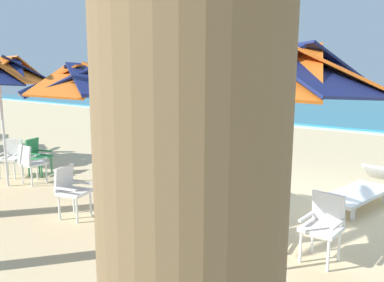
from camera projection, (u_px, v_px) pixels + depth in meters
ground_plane at (309, 212)px, 6.55m from camera, size 80.00×80.00×0.00m
beach_umbrella_0 at (277, 72)px, 4.18m from camera, size 2.44×2.44×2.76m
plastic_chair_0 at (323, 223)px, 4.80m from camera, size 0.45×0.48×0.87m
plastic_chair_1 at (232, 215)px, 5.08m from camera, size 0.51×0.54×0.87m
plastic_chair_2 at (205, 254)px, 3.97m from camera, size 0.47×0.49×0.87m
beach_umbrella_1 at (96, 81)px, 5.85m from camera, size 2.37×2.37×2.59m
plastic_chair_3 at (71, 188)px, 6.25m from camera, size 0.57×0.55×0.87m
plastic_chair_4 at (12, 156)px, 8.77m from camera, size 0.62×0.63×0.87m
plastic_chair_5 at (31, 162)px, 8.16m from camera, size 0.47×0.50×0.87m
plastic_chair_6 at (37, 154)px, 8.90m from camera, size 0.60×0.57×0.87m
sun_lounger_1 at (361, 190)px, 6.90m from camera, size 0.94×2.21×0.62m
sun_lounger_2 at (236, 168)px, 8.53m from camera, size 0.85×2.20×0.62m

